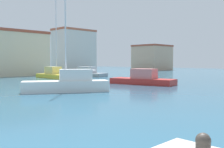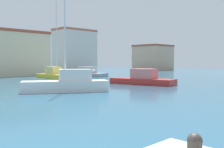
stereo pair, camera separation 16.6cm
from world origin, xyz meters
name	(u,v)px [view 1 (the left image)]	position (x,y,z in m)	size (l,w,h in m)	color
water	(72,85)	(15.00, 20.00, 0.00)	(160.00, 160.00, 0.00)	#285670
mooring_bollard	(203,146)	(1.87, -1.62, 1.18)	(0.26, 0.26, 0.49)	#38332D
sailboat_white_near_pier	(68,83)	(10.94, 14.98, 0.73)	(7.17, 5.33, 10.62)	white
motorboat_red_behind_lamppost	(143,79)	(21.36, 15.04, 0.61)	(3.85, 7.79, 1.79)	#B22823
motorboat_grey_center_channel	(85,73)	(27.61, 33.19, 0.57)	(4.77, 8.88, 1.70)	gray
sailboat_yellow_distant_east	(56,74)	(20.53, 31.76, 0.60)	(2.98, 8.44, 12.56)	gold
yacht_club	(9,53)	(18.83, 44.64, 4.14)	(12.14, 9.09, 8.27)	beige
warehouse_block	(74,51)	(37.64, 49.79, 5.33)	(10.08, 5.94, 10.65)	beige
harbor_office	(152,58)	(63.37, 44.61, 3.83)	(9.92, 8.91, 7.65)	tan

